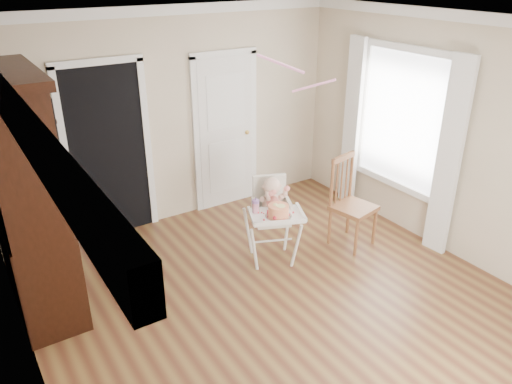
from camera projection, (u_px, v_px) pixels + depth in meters
floor at (290, 311)px, 4.94m from camera, size 5.00×5.00×0.00m
ceiling at (300, 25)px, 3.80m from camera, size 5.00×5.00×0.00m
wall_back at (176, 118)px, 6.28m from camera, size 4.50×0.00×4.50m
wall_left at (19, 263)px, 3.27m from camera, size 0.00×5.00×5.00m
wall_right at (459, 141)px, 5.47m from camera, size 0.00×5.00×5.00m
crown_molding at (300, 34)px, 3.83m from camera, size 4.50×5.00×0.12m
doorway at (108, 150)px, 5.93m from camera, size 1.06×0.05×2.22m
closet_door at (226, 134)px, 6.74m from camera, size 0.96×0.09×2.13m
window_right at (398, 129)px, 6.07m from camera, size 0.13×1.84×2.30m
high_chair at (272, 211)px, 5.53m from camera, size 0.80×0.88×1.01m
baby at (272, 198)px, 5.48m from camera, size 0.28×0.29×0.46m
cake at (279, 211)px, 5.22m from camera, size 0.28×0.28×0.13m
sippy_cup at (256, 206)px, 5.30m from camera, size 0.08×0.08×0.19m
china_cabinet at (26, 199)px, 4.56m from camera, size 0.62×1.39×2.34m
dining_chair at (351, 205)px, 5.93m from camera, size 0.53×0.53×1.10m
streamer at (280, 64)px, 4.69m from camera, size 0.28×0.43×0.15m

